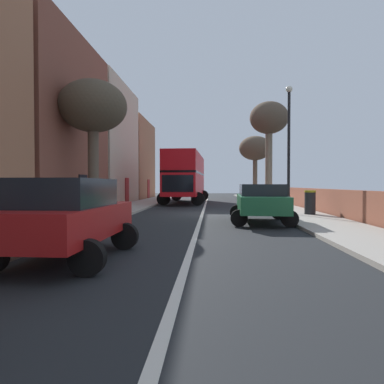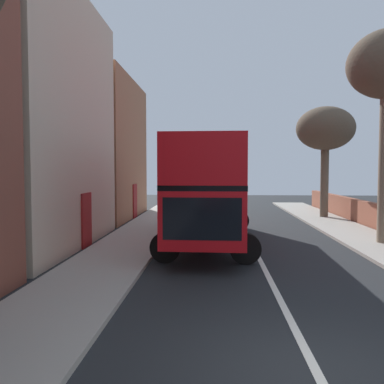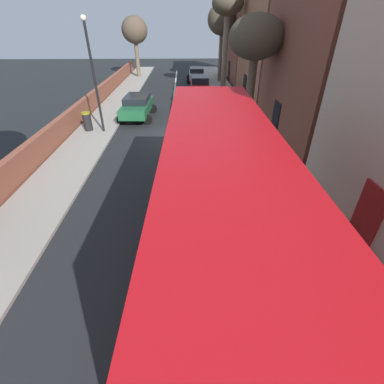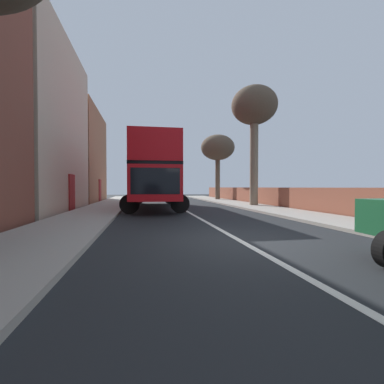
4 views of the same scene
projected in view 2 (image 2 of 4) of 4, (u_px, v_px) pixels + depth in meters
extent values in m
plane|color=black|center=(320.00, 379.00, 5.80)|extent=(84.00, 84.00, 0.00)
cube|color=silver|center=(320.00, 379.00, 5.80)|extent=(0.16, 54.00, 0.01)
cube|color=beige|center=(33.00, 121.00, 15.57)|extent=(4.00, 9.22, 9.72)
cube|color=maroon|center=(86.00, 220.00, 15.67)|extent=(0.08, 1.10, 2.10)
cube|color=#9E6647|center=(102.00, 149.00, 25.18)|extent=(4.00, 9.22, 8.51)
cube|color=maroon|center=(135.00, 201.00, 25.24)|extent=(0.08, 1.10, 2.10)
cube|color=red|center=(210.00, 205.00, 16.44)|extent=(2.83, 10.60, 1.70)
cube|color=black|center=(210.00, 182.00, 16.39)|extent=(2.85, 10.50, 0.16)
cube|color=red|center=(210.00, 162.00, 16.35)|extent=(2.83, 10.60, 1.50)
cube|color=black|center=(202.00, 219.00, 11.22)|extent=(2.20, 0.13, 1.19)
cylinder|color=black|center=(245.00, 249.00, 12.83)|extent=(1.01, 0.33, 1.00)
cylinder|color=black|center=(166.00, 247.00, 13.05)|extent=(1.01, 0.33, 1.00)
cylinder|color=black|center=(239.00, 220.00, 19.95)|extent=(1.01, 0.33, 1.00)
cylinder|color=black|center=(187.00, 220.00, 20.17)|extent=(1.01, 0.33, 1.00)
cylinder|color=brown|center=(324.00, 178.00, 24.67)|extent=(0.49, 0.49, 4.68)
ellipsoid|color=brown|center=(325.00, 128.00, 24.50)|extent=(3.49, 3.49, 2.62)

